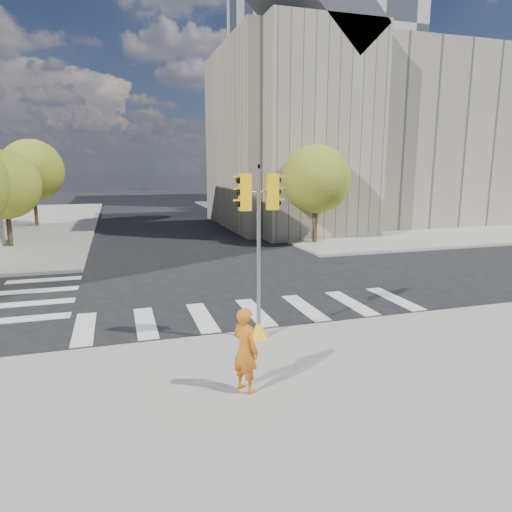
{
  "coord_description": "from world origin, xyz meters",
  "views": [
    {
      "loc": [
        -4.39,
        -16.03,
        4.81
      ],
      "look_at": [
        -0.33,
        -2.84,
        2.1
      ],
      "focal_mm": 32.0,
      "sensor_mm": 36.0,
      "label": 1
    }
  ],
  "objects_px": {
    "lamp_far": "(245,169)",
    "photographer": "(245,350)",
    "lamp_near": "(299,170)",
    "traffic_signal": "(259,267)"
  },
  "relations": [
    {
      "from": "lamp_near",
      "to": "lamp_far",
      "type": "relative_size",
      "value": 1.0
    },
    {
      "from": "photographer",
      "to": "lamp_far",
      "type": "bearing_deg",
      "value": -45.31
    },
    {
      "from": "traffic_signal",
      "to": "photographer",
      "type": "distance_m",
      "value": 3.25
    },
    {
      "from": "lamp_far",
      "to": "photographer",
      "type": "distance_m",
      "value": 36.97
    },
    {
      "from": "lamp_near",
      "to": "photographer",
      "type": "xyz_separation_m",
      "value": [
        -9.97,
        -21.42,
        -3.52
      ]
    },
    {
      "from": "photographer",
      "to": "lamp_near",
      "type": "bearing_deg",
      "value": -54.55
    },
    {
      "from": "lamp_far",
      "to": "traffic_signal",
      "type": "height_order",
      "value": "lamp_far"
    },
    {
      "from": "lamp_near",
      "to": "traffic_signal",
      "type": "height_order",
      "value": "lamp_near"
    },
    {
      "from": "lamp_near",
      "to": "photographer",
      "type": "height_order",
      "value": "lamp_near"
    },
    {
      "from": "traffic_signal",
      "to": "lamp_far",
      "type": "bearing_deg",
      "value": 73.37
    }
  ]
}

